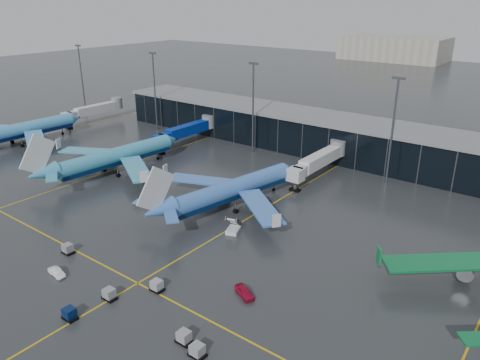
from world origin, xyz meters
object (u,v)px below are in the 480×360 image
Objects in this scene: airliner_klm_near at (234,178)px; service_van_red at (245,292)px; mobile_airstair at (233,229)px; airliner_arkefly at (116,147)px; baggage_carts at (127,302)px; airliner_klm_west at (21,122)px; service_van_white at (57,272)px.

airliner_klm_near is 33.03m from service_van_red.
airliner_klm_near is 13.25m from mobile_airstair.
airliner_arkefly is 45.03m from mobile_airstair.
mobile_airstair is at bearing -6.02° from airliner_arkefly.
baggage_carts is at bearing 161.18° from service_van_red.
baggage_carts is 9.97× the size of mobile_airstair.
airliner_klm_west reaches higher than baggage_carts.
airliner_klm_near is (36.62, 1.62, -0.34)m from airliner_arkefly.
service_van_red is at bearing -38.61° from airliner_klm_near.
airliner_klm_west is 42.76m from airliner_arkefly.
airliner_klm_west reaches higher than mobile_airstair.
baggage_carts is (45.84, -35.33, -6.07)m from airliner_arkefly.
airliner_arkefly is 62.65m from service_van_red.
airliner_klm_near is 1.13× the size of baggage_carts.
airliner_klm_west reaches higher than airliner_klm_near.
airliner_klm_near is 10.05× the size of service_van_red.
service_van_red is (14.06, -15.05, -0.05)m from mobile_airstair.
airliner_klm_west is at bearing 103.66° from service_van_red.
airliner_arkefly reaches higher than airliner_klm_near.
service_van_white is at bearing -134.32° from mobile_airstair.
airliner_arkefly reaches higher than service_van_white.
airliner_arkefly reaches higher than baggage_carts.
service_van_white is at bearing -88.64° from airliner_klm_near.
mobile_airstair reaches higher than baggage_carts.
airliner_klm_west is at bearing 156.29° from mobile_airstair.
mobile_airstair is at bearing 93.97° from baggage_carts.
airliner_klm_west reaches higher than service_van_red.
service_van_red is 30.87m from service_van_white.
baggage_carts is at bearing -105.68° from mobile_airstair.
mobile_airstair is at bearing -2.81° from airliner_klm_west.
airliner_arkefly is at bearing 3.53° from airliner_klm_west.
service_van_white is at bearing -46.37° from airliner_arkefly.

